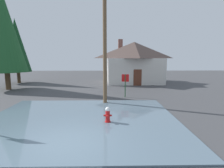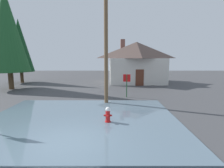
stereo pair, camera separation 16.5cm
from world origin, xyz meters
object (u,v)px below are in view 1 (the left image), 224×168
object	(u,v)px
fire_hydrant	(108,115)
pine_tree_mid_left	(3,30)
house	(134,62)
stop_sign_far	(125,81)
pine_tree_tall_left	(16,46)
utility_pole	(105,33)

from	to	relation	value
fire_hydrant	pine_tree_mid_left	distance (m)	15.99
house	pine_tree_mid_left	world-z (taller)	pine_tree_mid_left
stop_sign_far	pine_tree_tall_left	bearing A→B (deg)	146.60
pine_tree_tall_left	pine_tree_mid_left	xyz separation A→B (m)	(1.34, -5.00, 1.25)
fire_hydrant	pine_tree_tall_left	world-z (taller)	pine_tree_tall_left
stop_sign_far	utility_pole	bearing A→B (deg)	-128.81
house	pine_tree_mid_left	distance (m)	15.65
fire_hydrant	stop_sign_far	size ratio (longest dim) A/B	0.43
utility_pole	pine_tree_tall_left	world-z (taller)	utility_pole
house	pine_tree_tall_left	distance (m)	15.87
fire_hydrant	stop_sign_far	xyz separation A→B (m)	(1.50, 6.19, 1.00)
fire_hydrant	pine_tree_mid_left	world-z (taller)	pine_tree_mid_left
stop_sign_far	pine_tree_tall_left	world-z (taller)	pine_tree_tall_left
pine_tree_tall_left	stop_sign_far	bearing A→B (deg)	-33.40
utility_pole	pine_tree_tall_left	size ratio (longest dim) A/B	1.17
utility_pole	house	size ratio (longest dim) A/B	1.26
stop_sign_far	pine_tree_tall_left	xyz separation A→B (m)	(-13.68, 9.02, 3.58)
stop_sign_far	house	xyz separation A→B (m)	(2.04, 9.19, 1.43)
fire_hydrant	pine_tree_mid_left	xyz separation A→B (m)	(-10.84, 10.21, 5.83)
fire_hydrant	stop_sign_far	distance (m)	6.45
stop_sign_far	pine_tree_mid_left	size ratio (longest dim) A/B	0.19
fire_hydrant	pine_tree_tall_left	bearing A→B (deg)	128.70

